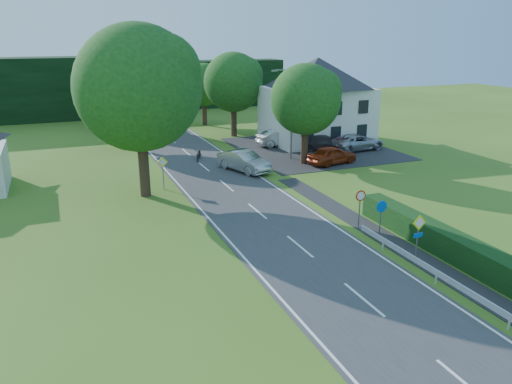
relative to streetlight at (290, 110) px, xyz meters
name	(u,v)px	position (x,y,z in m)	size (l,w,h in m)	color
road	(246,202)	(-8.06, -10.00, -4.44)	(7.00, 80.00, 0.04)	#373639
parking_pad	(312,148)	(3.94, 3.00, -4.44)	(14.00, 16.00, 0.04)	#27272A
line_edge_left	(199,208)	(-11.31, -10.00, -4.42)	(0.12, 80.00, 0.01)	white
line_edge_right	(289,196)	(-4.81, -10.00, -4.42)	(0.12, 80.00, 0.01)	white
line_centre	(246,202)	(-8.06, -10.00, -4.42)	(0.12, 80.00, 0.01)	white
tree_main	(140,113)	(-14.06, -6.00, 1.36)	(9.40, 9.40, 11.64)	#164314
tree_left_far	(124,105)	(-13.06, 10.00, -0.17)	(7.00, 7.00, 8.58)	#164314
tree_right_far	(233,95)	(-1.06, 12.00, 0.08)	(7.40, 7.40, 9.09)	#164314
tree_left_back	(114,94)	(-12.56, 22.00, -0.43)	(6.60, 6.60, 8.07)	#164314
tree_right_back	(204,94)	(-2.06, 20.00, -0.68)	(6.20, 6.20, 7.56)	#164314
tree_right_mid	(305,115)	(0.44, -2.00, -0.17)	(7.00, 7.00, 8.58)	#164314
treeline_right	(187,85)	(-0.06, 36.00, -0.96)	(30.00, 5.00, 7.00)	black
house_white	(317,99)	(5.94, 6.00, -0.06)	(10.60, 8.40, 8.60)	white
streetlight	(290,110)	(0.00, 0.00, 0.00)	(2.03, 0.18, 8.00)	slate
sign_priority_right	(418,230)	(-3.76, -22.02, -2.67)	(0.78, 0.09, 2.59)	slate
sign_roundabout	(381,213)	(-3.76, -19.02, -2.79)	(0.64, 0.08, 2.37)	slate
sign_speed_limit	(360,200)	(-3.76, -17.03, -2.70)	(0.64, 0.11, 2.37)	slate
sign_priority_left	(163,167)	(-12.56, -5.02, -2.75)	(0.78, 0.09, 2.44)	slate
moving_car	(244,161)	(-5.36, -2.49, -3.59)	(1.77, 5.08, 1.67)	#B1B1B6
motorcycle	(199,154)	(-7.77, 2.55, -3.89)	(0.70, 2.02, 1.06)	black
parked_car_red	(332,155)	(2.57, -3.17, -3.64)	(1.84, 4.59, 1.56)	maroon
parked_car_silver_a	(281,138)	(1.57, 5.27, -3.61)	(1.73, 4.97, 1.64)	silver
parked_car_grey	(323,142)	(4.57, 2.00, -3.66)	(2.13, 5.24, 1.52)	#424246
parked_car_silver_b	(357,142)	(7.62, 0.73, -3.65)	(2.58, 5.59, 1.55)	#B7B8BF
parasol	(339,146)	(4.88, -0.39, -3.58)	(1.85, 1.89, 1.70)	#A40D24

